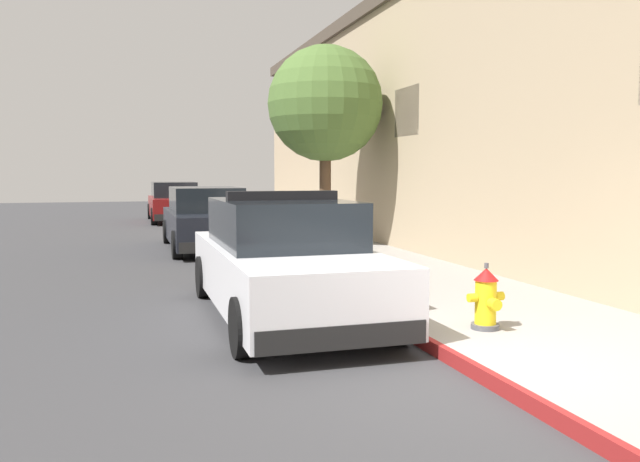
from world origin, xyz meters
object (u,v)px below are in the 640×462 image
(parked_car_silver_ahead, at_px, (206,220))
(street_tree, at_px, (325,104))
(parked_car_dark_far, at_px, (174,203))
(fire_hydrant, at_px, (486,299))
(police_cruiser, at_px, (284,261))

(parked_car_silver_ahead, height_order, street_tree, street_tree)
(parked_car_silver_ahead, distance_m, street_tree, 4.15)
(parked_car_dark_far, bearing_deg, street_tree, -75.94)
(parked_car_silver_ahead, bearing_deg, fire_hydrant, -78.90)
(police_cruiser, height_order, parked_car_silver_ahead, police_cruiser)
(parked_car_silver_ahead, bearing_deg, parked_car_dark_far, 90.53)
(police_cruiser, relative_size, street_tree, 1.00)
(parked_car_dark_far, bearing_deg, parked_car_silver_ahead, -89.47)
(police_cruiser, height_order, fire_hydrant, police_cruiser)
(fire_hydrant, bearing_deg, parked_car_dark_far, 95.90)
(police_cruiser, xyz_separation_m, street_tree, (2.65, 6.66, 2.81))
(parked_car_silver_ahead, bearing_deg, street_tree, -27.04)
(street_tree, bearing_deg, fire_hydrant, -95.08)
(fire_hydrant, bearing_deg, police_cruiser, 134.65)
(police_cruiser, height_order, parked_car_dark_far, police_cruiser)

